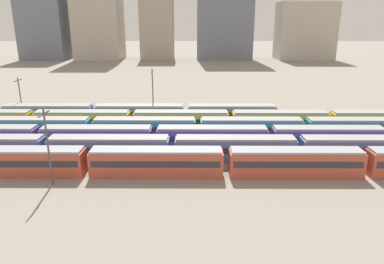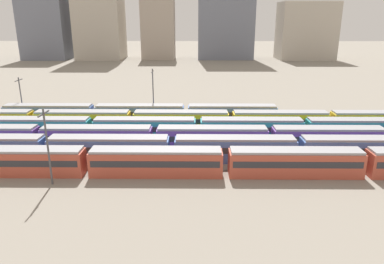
# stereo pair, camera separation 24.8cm
# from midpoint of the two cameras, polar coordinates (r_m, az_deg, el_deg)

# --- Properties ---
(ground_plane) EXTENTS (600.00, 600.00, 0.00)m
(ground_plane) POSITION_cam_midpoint_polar(r_m,az_deg,el_deg) (68.69, -25.49, -1.54)
(ground_plane) COLOR gray
(train_track_0) EXTENTS (93.60, 3.06, 3.75)m
(train_track_0) POSITION_cam_midpoint_polar(r_m,az_deg,el_deg) (49.14, -5.58, -4.71)
(train_track_0) COLOR #BC4C38
(train_track_0) RESTS_ON ground_plane
(train_track_1) EXTENTS (93.60, 3.06, 3.75)m
(train_track_1) POSITION_cam_midpoint_polar(r_m,az_deg,el_deg) (54.04, 6.98, -2.66)
(train_track_1) COLOR #4C70BC
(train_track_1) RESTS_ON ground_plane
(train_track_2) EXTENTS (112.50, 3.06, 3.75)m
(train_track_2) POSITION_cam_midpoint_polar(r_m,az_deg,el_deg) (59.88, 12.39, -0.92)
(train_track_2) COLOR #6B429E
(train_track_2) RESTS_ON ground_plane
(train_track_3) EXTENTS (112.50, 3.06, 3.75)m
(train_track_3) POSITION_cam_midpoint_polar(r_m,az_deg,el_deg) (66.46, 17.59, 0.51)
(train_track_3) COLOR teal
(train_track_3) RESTS_ON ground_plane
(train_track_4) EXTENTS (93.60, 3.06, 3.75)m
(train_track_4) POSITION_cam_midpoint_polar(r_m,az_deg,el_deg) (68.61, -1.64, 1.86)
(train_track_4) COLOR yellow
(train_track_4) RESTS_ON ground_plane
(train_track_5) EXTENTS (55.80, 3.06, 3.75)m
(train_track_5) POSITION_cam_midpoint_polar(r_m,az_deg,el_deg) (74.45, -8.16, 2.95)
(train_track_5) COLOR #4C70BC
(train_track_5) RESTS_ON ground_plane
(catenary_pole_0) EXTENTS (0.24, 3.20, 10.05)m
(catenary_pole_0) POSITION_cam_midpoint_polar(r_m,az_deg,el_deg) (48.25, -21.91, -1.72)
(catenary_pole_0) COLOR #4C4C51
(catenary_pole_0) RESTS_ON ground_plane
(catenary_pole_1) EXTENTS (0.24, 3.20, 10.68)m
(catenary_pole_1) POSITION_cam_midpoint_polar(r_m,az_deg,el_deg) (76.09, -6.12, 6.43)
(catenary_pole_1) COLOR #4C4C51
(catenary_pole_1) RESTS_ON ground_plane
(catenary_pole_3) EXTENTS (0.24, 3.20, 8.83)m
(catenary_pole_3) POSITION_cam_midpoint_polar(r_m,az_deg,el_deg) (84.45, -25.53, 5.26)
(catenary_pole_3) COLOR #4C4C51
(catenary_pole_3) RESTS_ON ground_plane
(distant_building_0) EXTENTS (23.03, 18.99, 34.99)m
(distant_building_0) POSITION_cam_midpoint_polar(r_m,az_deg,el_deg) (209.91, -22.22, 15.51)
(distant_building_0) COLOR slate
(distant_building_0) RESTS_ON ground_plane
(distant_building_1) EXTENTS (23.43, 20.99, 52.26)m
(distant_building_1) POSITION_cam_midpoint_polar(r_m,az_deg,el_deg) (201.04, -14.62, 18.65)
(distant_building_1) COLOR #B2A899
(distant_building_1) RESTS_ON ground_plane
(distant_building_2) EXTENTS (17.13, 12.94, 32.01)m
(distant_building_2) POSITION_cam_midpoint_polar(r_m,az_deg,el_deg) (195.63, -5.36, 16.18)
(distant_building_2) COLOR #A89989
(distant_building_2) RESTS_ON ground_plane
(distant_building_3) EXTENTS (28.84, 12.39, 53.30)m
(distant_building_3) POSITION_cam_midpoint_polar(r_m,az_deg,el_deg) (195.30, 5.54, 19.30)
(distant_building_3) COLOR slate
(distant_building_3) RESTS_ON ground_plane
(distant_building_4) EXTENTS (28.26, 19.32, 28.90)m
(distant_building_4) POSITION_cam_midpoint_polar(r_m,az_deg,el_deg) (202.99, 17.73, 15.07)
(distant_building_4) COLOR #B2A899
(distant_building_4) RESTS_ON ground_plane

